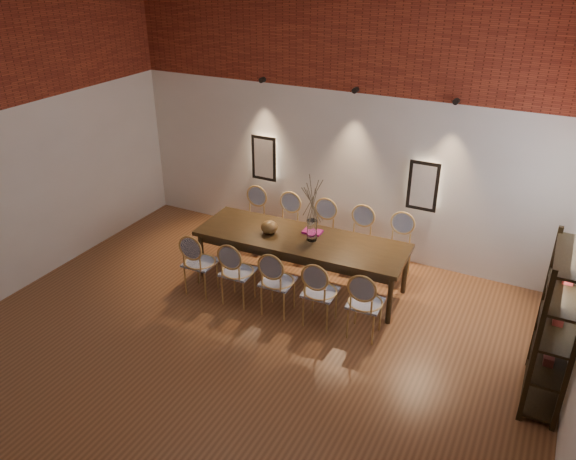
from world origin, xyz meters
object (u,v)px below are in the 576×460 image
at_px(chair_far_c, 321,233).
at_px(chair_far_d, 358,241).
at_px(chair_near_e, 365,303).
at_px(chair_far_a, 252,219).
at_px(chair_near_d, 320,292).
at_px(vase, 312,230).
at_px(dining_table, 301,261).
at_px(chair_near_c, 278,281).
at_px(book, 312,232).
at_px(bowl, 269,227).
at_px(shelving_rack, 557,327).
at_px(chair_near_b, 238,272).
at_px(chair_near_a, 200,262).
at_px(chair_far_e, 397,249).
at_px(chair_far_b, 285,226).

xyz_separation_m(chair_far_c, chair_far_d, (0.59, 0.03, 0.00)).
distance_m(chair_near_e, chair_far_a, 2.81).
bearing_deg(chair_near_d, chair_near_e, 0.00).
bearing_deg(vase, dining_table, -177.55).
xyz_separation_m(chair_near_c, book, (0.04, 0.97, 0.30)).
bearing_deg(dining_table, bowl, -173.87).
distance_m(chair_far_d, bowl, 1.38).
xyz_separation_m(dining_table, shelving_rack, (3.29, -0.85, 0.53)).
xyz_separation_m(chair_near_b, chair_near_d, (1.18, 0.05, 0.00)).
xyz_separation_m(dining_table, chair_near_a, (-1.15, -0.81, 0.09)).
xyz_separation_m(chair_far_e, book, (-1.08, -0.59, 0.30)).
relative_size(vase, book, 1.15).
xyz_separation_m(dining_table, chair_far_c, (-0.03, 0.76, 0.09)).
bearing_deg(chair_near_e, chair_near_d, -180.00).
height_order(chair_near_b, chair_far_e, same).
bearing_deg(dining_table, chair_near_c, -90.00).
xyz_separation_m(chair_far_a, chair_far_d, (1.78, 0.08, 0.00)).
bearing_deg(chair_far_b, chair_near_a, 68.61).
bearing_deg(chair_near_e, chair_near_c, -180.00).
bearing_deg(chair_near_c, chair_far_c, 90.00).
xyz_separation_m(chair_far_b, shelving_rack, (3.92, -1.58, 0.43)).
bearing_deg(chair_near_b, chair_far_a, 111.39).
xyz_separation_m(chair_near_c, chair_near_d, (0.59, 0.03, 0.00)).
bearing_deg(chair_far_a, bowl, 131.75).
bearing_deg(shelving_rack, chair_far_c, 153.71).
relative_size(chair_near_e, book, 3.62).
distance_m(chair_far_a, chair_far_d, 1.78).
xyz_separation_m(chair_near_a, chair_near_b, (0.59, 0.03, 0.00)).
distance_m(dining_table, chair_far_c, 0.76).
bearing_deg(dining_table, chair_near_e, -32.54).
xyz_separation_m(chair_near_b, chair_near_c, (0.59, 0.03, 0.00)).
height_order(chair_near_b, chair_near_c, same).
relative_size(chair_near_b, chair_near_c, 1.00).
distance_m(chair_far_c, book, 0.63).
bearing_deg(bowl, chair_near_d, -31.28).
xyz_separation_m(chair_far_b, chair_far_e, (1.78, 0.08, 0.00)).
xyz_separation_m(dining_table, chair_far_b, (-0.62, 0.73, 0.09)).
bearing_deg(chair_near_b, vase, 45.19).
bearing_deg(chair_far_b, chair_near_b, 90.00).
relative_size(chair_near_e, chair_far_b, 1.00).
xyz_separation_m(chair_far_a, chair_far_b, (0.59, 0.03, 0.00)).
bearing_deg(chair_far_a, chair_far_b, -180.00).
distance_m(dining_table, chair_far_b, 0.97).
height_order(chair_near_e, bowl, chair_near_e).
bearing_deg(shelving_rack, chair_far_e, 141.77).
relative_size(chair_far_e, shelving_rack, 0.52).
bearing_deg(chair_near_c, chair_near_a, -180.00).
xyz_separation_m(dining_table, chair_far_a, (-1.22, 0.70, 0.09)).
distance_m(chair_near_c, chair_near_e, 1.18).
relative_size(chair_near_d, chair_far_d, 1.00).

